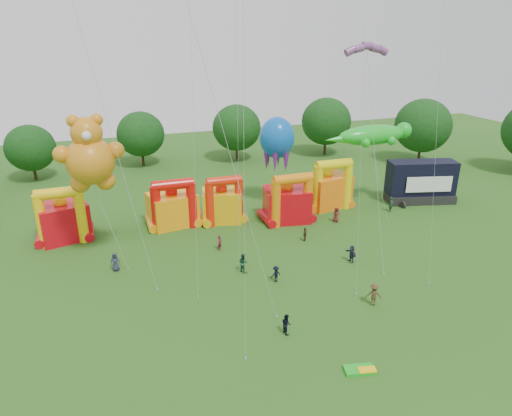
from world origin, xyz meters
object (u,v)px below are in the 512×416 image
object	(u,v)px
octopus_kite	(275,168)
bouncy_castle_2	(222,203)
bouncy_castle_0	(63,219)
gecko_kite	(373,139)
spectator_0	(115,262)
spectator_4	(305,234)
stage_trailer	(421,182)
teddy_bear_kite	(96,179)

from	to	relation	value
octopus_kite	bouncy_castle_2	bearing A→B (deg)	-166.45
bouncy_castle_0	gecko_kite	bearing A→B (deg)	-3.28
bouncy_castle_0	spectator_0	size ratio (longest dim) A/B	3.40
spectator_0	spectator_4	size ratio (longest dim) A/B	1.21
stage_trailer	teddy_bear_kite	distance (m)	40.57
gecko_kite	spectator_0	bearing A→B (deg)	-167.75
bouncy_castle_0	bouncy_castle_2	distance (m)	17.51
spectator_4	gecko_kite	bearing A→B (deg)	164.46
stage_trailer	gecko_kite	xyz separation A→B (m)	(-7.51, 0.65, 6.11)
bouncy_castle_2	teddy_bear_kite	distance (m)	16.08
bouncy_castle_2	spectator_4	xyz separation A→B (m)	(6.92, -8.24, -1.48)
bouncy_castle_0	stage_trailer	size ratio (longest dim) A/B	0.68
bouncy_castle_0	spectator_0	xyz separation A→B (m)	(4.73, -8.98, -1.47)
bouncy_castle_2	spectator_0	bearing A→B (deg)	-146.92
teddy_bear_kite	bouncy_castle_2	bearing A→B (deg)	24.42
octopus_kite	spectator_0	distance (m)	22.90
gecko_kite	bouncy_castle_2	bearing A→B (deg)	175.71
stage_trailer	spectator_0	distance (m)	39.76
stage_trailer	gecko_kite	world-z (taller)	gecko_kite
bouncy_castle_0	teddy_bear_kite	distance (m)	10.00
bouncy_castle_2	gecko_kite	size ratio (longest dim) A/B	0.49
stage_trailer	teddy_bear_kite	bearing A→B (deg)	-174.22
octopus_kite	bouncy_castle_0	bearing A→B (deg)	-177.46
bouncy_castle_2	teddy_bear_kite	bearing A→B (deg)	-155.58
gecko_kite	spectator_0	world-z (taller)	gecko_kite
teddy_bear_kite	gecko_kite	bearing A→B (deg)	8.23
bouncy_castle_0	stage_trailer	distance (m)	44.05
stage_trailer	octopus_kite	distance (m)	19.72
bouncy_castle_0	gecko_kite	world-z (taller)	gecko_kite
stage_trailer	octopus_kite	size ratio (longest dim) A/B	0.81
teddy_bear_kite	spectator_4	world-z (taller)	teddy_bear_kite
bouncy_castle_0	spectator_0	bearing A→B (deg)	-62.19
teddy_bear_kite	octopus_kite	bearing A→B (deg)	20.76
gecko_kite	spectator_0	xyz separation A→B (m)	(-31.71, -6.89, -7.84)
teddy_bear_kite	gecko_kite	world-z (taller)	teddy_bear_kite
gecko_kite	octopus_kite	distance (m)	12.52
stage_trailer	spectator_4	bearing A→B (deg)	-162.50
bouncy_castle_2	octopus_kite	size ratio (longest dim) A/B	0.51
bouncy_castle_2	stage_trailer	bearing A→B (deg)	-4.48
bouncy_castle_2	stage_trailer	distance (m)	26.55
spectator_0	gecko_kite	bearing A→B (deg)	24.20
teddy_bear_kite	octopus_kite	world-z (taller)	teddy_bear_kite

